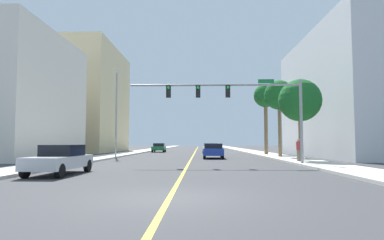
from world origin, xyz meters
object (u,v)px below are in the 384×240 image
Objects in this scene: traffic_signal_mast at (239,99)px; pedestrian at (299,150)px; car_blue at (213,151)px; palm_mid at (279,96)px; car_green at (159,148)px; street_lamp at (116,109)px; car_silver at (60,159)px; palm_far at (265,97)px; car_white at (210,148)px; palm_near at (300,101)px.

traffic_signal_mast is 6.34m from pedestrian.
traffic_signal_mast is at bearing -79.82° from car_blue.
car_green is at bearing 127.02° from palm_mid.
car_blue is 9.35m from pedestrian.
street_lamp is 2.04× the size of car_green.
car_silver is 18.04m from car_blue.
palm_mid is (5.20, 10.17, 1.63)m from traffic_signal_mast.
pedestrian is (-0.48, -7.88, -5.20)m from palm_mid.
street_lamp is 1.06× the size of palm_far.
traffic_signal_mast is 2.79× the size of car_white.
car_white is at bearing 119.85° from palm_mid.
car_green is (-14.42, 19.13, -5.47)m from palm_mid.
car_green is (-14.53, 25.58, -4.15)m from palm_near.
palm_mid is 9.46m from pedestrian.
palm_far reaches higher than car_blue.
traffic_signal_mast is 2.73× the size of car_green.
pedestrian is (-0.59, -1.43, -3.89)m from palm_near.
car_silver is at bearing -121.87° from palm_far.
palm_near is at bearing -68.29° from pedestrian.
palm_near is at bearing -38.34° from car_blue.
street_lamp is 15.12m from car_white.
traffic_signal_mast is 11.54m from palm_mid.
palm_far is 10.29m from car_white.
palm_mid is at bearing -3.54° from street_lamp.
palm_near is 1.49× the size of car_green.
pedestrian reaches higher than car_green.
street_lamp reaches higher than car_white.
car_silver is (-14.78, -10.55, -4.15)m from palm_near.
street_lamp is at bearing -161.81° from palm_far.
car_blue is at bearing -4.83° from pedestrian.
palm_near is at bearing -24.09° from street_lamp.
palm_far is at bearing -47.57° from pedestrian.
car_white reaches higher than car_green.
palm_near is at bearing -142.86° from car_silver.
pedestrian is at bearing 25.86° from traffic_signal_mast.
street_lamp is 1.17× the size of palm_mid.
car_white is (7.83, -7.63, 0.02)m from car_green.
palm_mid is 6.51m from palm_far.
street_lamp is (-11.43, 11.20, 0.46)m from traffic_signal_mast.
car_silver is at bearing -144.50° from palm_near.
car_green is at bearing 107.48° from traffic_signal_mast.
palm_mid is (16.63, -1.03, 1.17)m from street_lamp.
traffic_signal_mast is at bearing -142.59° from car_silver.
car_white is at bearing 142.30° from palm_far.
palm_far is 11.60m from car_blue.
palm_near is at bearing -89.15° from palm_far.
pedestrian is (13.94, -27.01, 0.27)m from car_green.
traffic_signal_mast reaches higher than car_green.
car_white is (-6.51, 5.03, -6.19)m from palm_far.
traffic_signal_mast is 17.56m from palm_far.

